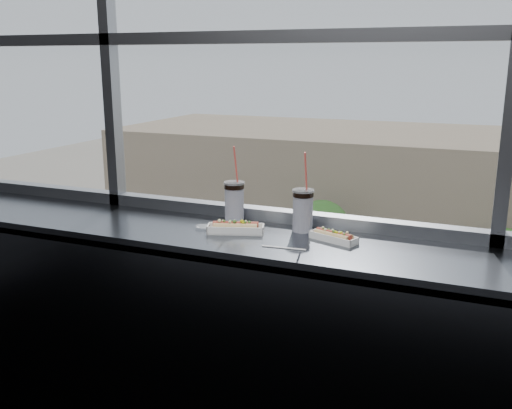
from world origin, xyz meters
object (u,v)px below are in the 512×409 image
at_px(soda_cup_left, 234,200).
at_px(car_far_a, 249,285).
at_px(tree_center, 504,256).
at_px(hotdog_tray_left, 236,227).
at_px(hotdog_tray_right, 334,236).
at_px(wrapper, 204,226).
at_px(tree_left, 322,228).
at_px(car_near_a, 125,338).
at_px(soda_cup_right, 303,208).
at_px(loose_straw, 284,248).
at_px(car_near_c, 419,402).
at_px(car_far_b, 512,325).

height_order(soda_cup_left, car_far_a, soda_cup_left).
xyz_separation_m(car_far_a, tree_center, (12.63, 4.00, 2.04)).
height_order(hotdog_tray_left, hotdog_tray_right, hotdog_tray_left).
relative_size(hotdog_tray_left, soda_cup_left, 0.72).
height_order(hotdog_tray_left, soda_cup_left, soda_cup_left).
xyz_separation_m(soda_cup_left, car_far_a, (-10.23, 24.09, -11.18)).
height_order(wrapper, tree_left, wrapper).
bearing_deg(car_near_a, soda_cup_left, -146.84).
bearing_deg(soda_cup_right, car_far_a, 113.73).
bearing_deg(car_near_a, loose_straw, -146.56).
xyz_separation_m(car_near_c, tree_center, (2.68, 12.00, 1.90)).
distance_m(car_near_a, tree_left, 13.32).
distance_m(hotdog_tray_right, car_near_c, 19.59).
xyz_separation_m(hotdog_tray_left, car_far_a, (-10.32, 24.27, -11.10)).
distance_m(hotdog_tray_left, soda_cup_right, 0.33).
distance_m(hotdog_tray_left, wrapper, 0.17).
bearing_deg(tree_left, hotdog_tray_left, -75.21).
bearing_deg(car_far_a, hotdog_tray_right, -151.23).
bearing_deg(car_far_a, tree_center, -67.66).
bearing_deg(wrapper, soda_cup_left, 65.32).
relative_size(loose_straw, tree_left, 0.04).
relative_size(loose_straw, wrapper, 2.07).
bearing_deg(car_near_a, wrapper, -147.32).
bearing_deg(car_far_a, car_far_b, -85.23).
distance_m(soda_cup_right, loose_straw, 0.30).
distance_m(soda_cup_right, car_far_b, 26.67).
height_order(hotdog_tray_left, car_far_b, hotdog_tray_left).
xyz_separation_m(car_near_a, car_near_c, (12.41, 0.00, -0.05)).
height_order(tree_left, tree_center, tree_left).
relative_size(wrapper, car_near_a, 0.01).
bearing_deg(soda_cup_right, wrapper, -161.62).
bearing_deg(wrapper, car_far_a, 112.70).
bearing_deg(tree_left, loose_straw, -74.74).
distance_m(car_near_a, car_far_b, 17.50).
bearing_deg(hotdog_tray_right, car_near_a, 148.97).
xyz_separation_m(loose_straw, car_far_a, (-10.61, 24.40, -11.07)).
distance_m(hotdog_tray_left, hotdog_tray_right, 0.46).
distance_m(hotdog_tray_right, soda_cup_right, 0.22).
xyz_separation_m(car_near_a, tree_center, (15.09, 12.00, 1.86)).
bearing_deg(hotdog_tray_right, tree_left, 125.42).
relative_size(hotdog_tray_left, hotdog_tray_right, 1.19).
xyz_separation_m(hotdog_tray_right, car_far_b, (2.32, 24.21, -11.02)).
bearing_deg(car_far_b, tree_left, 67.62).
distance_m(hotdog_tray_right, tree_center, 29.69).
xyz_separation_m(wrapper, tree_left, (-7.29, 28.27, -8.65)).
distance_m(hotdog_tray_right, car_near_a, 23.61).
xyz_separation_m(soda_cup_right, loose_straw, (0.01, -0.28, -0.11)).
xyz_separation_m(hotdog_tray_right, wrapper, (-0.63, -0.05, -0.01)).
bearing_deg(tree_left, tree_center, 0.00).
relative_size(wrapper, tree_center, 0.02).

